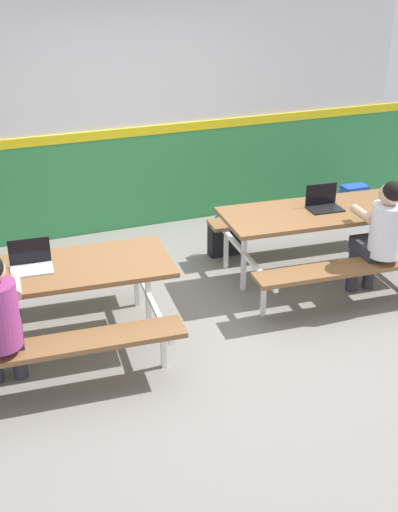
# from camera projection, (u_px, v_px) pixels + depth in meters

# --- Properties ---
(ground_plane) EXTENTS (10.00, 10.00, 0.02)m
(ground_plane) POSITION_uv_depth(u_px,v_px,m) (204.00, 318.00, 5.74)
(ground_plane) COLOR gray
(accent_backdrop) EXTENTS (8.00, 0.14, 2.60)m
(accent_backdrop) POSITION_uv_depth(u_px,v_px,m) (129.00, 122.00, 7.12)
(accent_backdrop) COLOR #338C4C
(accent_backdrop) RESTS_ON ground
(picnic_table_left) EXTENTS (2.12, 1.70, 0.74)m
(picnic_table_left) POSITION_uv_depth(u_px,v_px,m) (41.00, 288.00, 5.02)
(picnic_table_left) COLOR brown
(picnic_table_left) RESTS_ON ground
(picnic_table_right) EXTENTS (2.12, 1.70, 0.74)m
(picnic_table_right) POSITION_uv_depth(u_px,v_px,m) (327.00, 225.00, 6.18)
(picnic_table_right) COLOR brown
(picnic_table_right) RESTS_ON ground
(student_further) EXTENTS (0.38, 0.53, 1.21)m
(student_further) POSITION_uv_depth(u_px,v_px,m) (381.00, 232.00, 5.71)
(student_further) COLOR #2D2D38
(student_further) RESTS_ON ground
(laptop_silver) EXTENTS (0.34, 0.24, 0.22)m
(laptop_silver) POSITION_uv_depth(u_px,v_px,m) (31.00, 263.00, 4.95)
(laptop_silver) COLOR silver
(laptop_silver) RESTS_ON picnic_table_left
(laptop_dark) EXTENTS (0.34, 0.24, 0.22)m
(laptop_dark) POSITION_uv_depth(u_px,v_px,m) (324.00, 204.00, 6.11)
(laptop_dark) COLOR black
(laptop_dark) RESTS_ON picnic_table_right
(backpack_dark) EXTENTS (0.30, 0.22, 0.44)m
(backpack_dark) POSITION_uv_depth(u_px,v_px,m) (353.00, 203.00, 7.73)
(backpack_dark) COLOR #1E47B2
(backpack_dark) RESTS_ON ground
(tote_bag_bright) EXTENTS (0.34, 0.21, 0.43)m
(tote_bag_bright) POSITION_uv_depth(u_px,v_px,m) (224.00, 238.00, 6.85)
(tote_bag_bright) COLOR black
(tote_bag_bright) RESTS_ON ground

